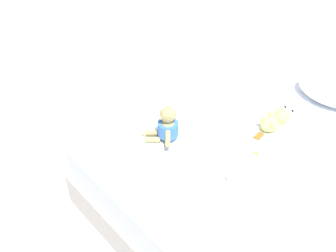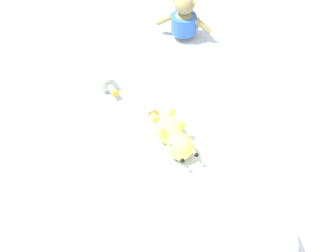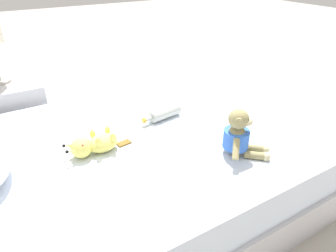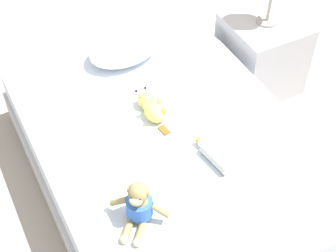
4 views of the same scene
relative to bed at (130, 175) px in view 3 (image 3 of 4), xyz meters
name	(u,v)px [view 3 (image 3 of 4)]	position (x,y,z in m)	size (l,w,h in m)	color
ground_plane	(132,204)	(0.00, 0.00, -0.22)	(16.00, 16.00, 0.00)	#9E998E
bed	(130,175)	(0.00, 0.00, 0.00)	(1.38, 1.92, 0.44)	#B2B2B7
plush_monkey	(239,136)	(-0.36, -0.42, 0.32)	(0.26, 0.26, 0.24)	#8E8456
plush_yellow_creature	(94,144)	(-0.01, 0.17, 0.27)	(0.11, 0.33, 0.10)	#EAE066
glass_bottle	(164,113)	(0.12, -0.29, 0.26)	(0.09, 0.26, 0.07)	#B7BCB2
nightstand	(11,117)	(0.97, 0.49, 0.05)	(0.47, 0.47, 0.53)	#B2B2B7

